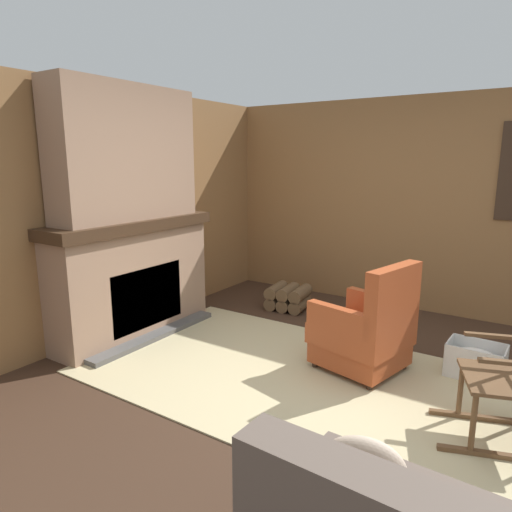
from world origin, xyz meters
TOP-DOWN VIEW (x-y plane):
  - ground_plane at (0.00, 0.00)m, footprint 14.00×14.00m
  - wood_panel_wall_left at (-2.46, 0.00)m, footprint 0.06×5.46m
  - wood_panel_wall_back at (0.03, 2.46)m, footprint 5.46×0.09m
  - fireplace_hearth at (-2.20, 0.00)m, footprint 0.65×1.89m
  - chimney_breast at (-2.21, 0.00)m, footprint 0.39×1.57m
  - area_rug at (-0.31, 0.04)m, footprint 3.55×2.11m
  - armchair at (0.13, 0.48)m, footprint 0.83×0.81m
  - rocking_chair at (1.26, 0.00)m, footprint 0.91×0.71m
  - firewood_stack at (-1.25, 1.59)m, footprint 0.52×0.47m
  - laundry_basket at (0.95, 0.87)m, footprint 0.46×0.33m
  - oil_lamp_vase at (-2.26, -0.40)m, footprint 0.09×0.09m
  - storage_case at (-2.26, 0.18)m, footprint 0.16×0.27m

SIDE VIEW (x-z plane):
  - ground_plane at x=0.00m, z-range 0.00..0.00m
  - area_rug at x=-0.31m, z-range 0.00..0.01m
  - firewood_stack at x=-1.25m, z-range 0.00..0.29m
  - laundry_basket at x=0.95m, z-range 0.00..0.30m
  - armchair at x=0.13m, z-range -0.14..0.84m
  - rocking_chair at x=1.26m, z-range -0.22..1.09m
  - fireplace_hearth at x=-2.20m, z-range 0.00..1.21m
  - wood_panel_wall_left at x=-2.46m, z-range 0.00..2.53m
  - wood_panel_wall_back at x=0.03m, z-range 0.01..2.54m
  - storage_case at x=-2.26m, z-range 1.21..1.34m
  - oil_lamp_vase at x=-2.26m, z-range 1.17..1.49m
  - chimney_breast at x=-2.21m, z-range 1.21..2.51m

